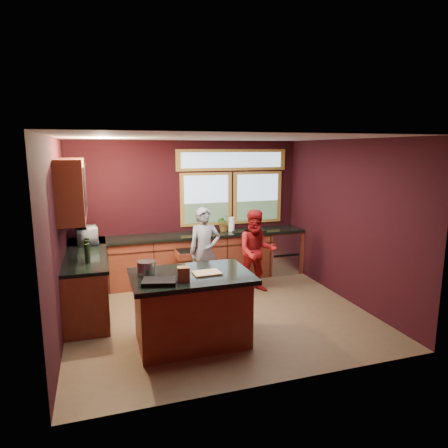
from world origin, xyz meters
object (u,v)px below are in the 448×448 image
island (192,308)px  person_red (256,251)px  cutting_board (207,273)px  stock_pot (147,268)px  person_grey (205,251)px

island → person_red: (1.54, 1.52, 0.27)m
person_red → cutting_board: 2.08m
person_red → stock_pot: person_red is taller
cutting_board → stock_pot: 0.78m
stock_pot → person_red: bearing=33.2°
stock_pot → cutting_board: bearing=-14.9°
person_red → stock_pot: 2.52m
island → cutting_board: size_ratio=4.43×
person_red → island: bearing=-124.7°
stock_pot → person_grey: bearing=53.0°
person_grey → island: bearing=-107.3°
person_grey → cutting_board: (-0.45, -1.80, 0.19)m
person_red → cutting_board: person_red is taller
island → person_red: bearing=44.6°
island → stock_pot: stock_pot is taller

